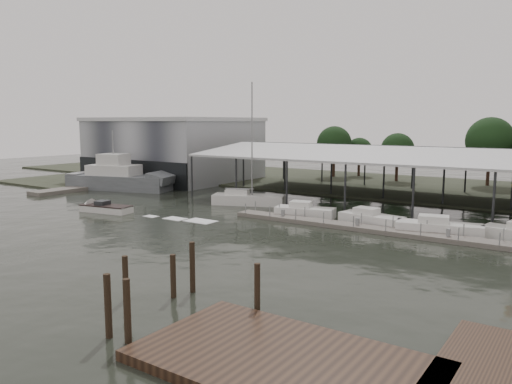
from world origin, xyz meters
The scene contains 15 objects.
ground centered at (0.00, 0.00, 0.00)m, with size 200.00×200.00×0.00m, color black.
land_strip_far centered at (0.00, 42.00, 0.10)m, with size 140.00×30.00×0.30m.
land_strip_west centered at (-40.00, 30.00, 0.10)m, with size 20.00×40.00×0.30m.
storage_warehouse centered at (-28.00, 29.94, 5.29)m, with size 24.50×20.50×10.50m.
covered_boat_shed centered at (17.00, 28.00, 6.13)m, with size 58.24×24.00×6.96m.
trawler_dock centered at (-30.00, 14.00, 0.25)m, with size 3.00×18.00×0.50m.
floating_dock centered at (15.00, 10.00, 0.20)m, with size 28.00×2.00×1.40m.
boardwalk_platform centered at (24.55, -15.27, 0.20)m, with size 15.00×12.00×0.50m.
grey_trawler centered at (-25.43, 15.98, 1.58)m, with size 16.69×8.92×8.84m.
white_sailboat centered at (-2.35, 15.50, 0.67)m, with size 8.82×5.73×14.54m.
speedboat_underway centered at (-12.66, 2.54, 0.39)m, with size 17.53×4.93×2.00m.
moored_cruiser_0 centered at (7.16, 12.35, 0.61)m, with size 6.41×3.57×1.70m.
moored_cruiser_1 centered at (14.27, 12.49, 0.61)m, with size 6.37×3.09×1.70m.
moored_cruiser_2 centered at (20.68, 12.01, 0.61)m, with size 7.51×3.71×1.70m.
mooring_pilings centered at (13.95, -14.53, 1.09)m, with size 7.35×7.16×3.61m.
Camera 1 is at (31.78, -32.18, 9.76)m, focal length 35.00 mm.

